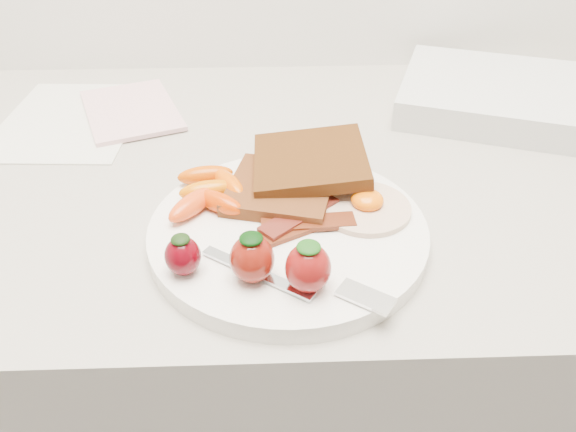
{
  "coord_description": "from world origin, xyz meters",
  "views": [
    {
      "loc": [
        0.01,
        1.12,
        1.25
      ],
      "look_at": [
        0.02,
        1.55,
        0.93
      ],
      "focal_mm": 35.0,
      "sensor_mm": 36.0,
      "label": 1
    }
  ],
  "objects": [
    {
      "name": "bacon_strips",
      "position": [
        0.03,
        1.55,
        0.92
      ],
      "size": [
        0.11,
        0.09,
        0.01
      ],
      "color": "#3C0807",
      "rests_on": "plate"
    },
    {
      "name": "strawberries",
      "position": [
        -0.01,
        1.47,
        0.94
      ],
      "size": [
        0.14,
        0.06,
        0.05
      ],
      "color": "#4E010A",
      "rests_on": "plate"
    },
    {
      "name": "fried_egg",
      "position": [
        0.1,
        1.57,
        0.92
      ],
      "size": [
        0.09,
        0.09,
        0.02
      ],
      "color": "silver",
      "rests_on": "plate"
    },
    {
      "name": "fork",
      "position": [
        0.03,
        1.47,
        0.92
      ],
      "size": [
        0.16,
        0.09,
        0.0
      ],
      "color": "#B7BDC7",
      "rests_on": "plate"
    },
    {
      "name": "appliance",
      "position": [
        0.33,
        1.83,
        0.92
      ],
      "size": [
        0.34,
        0.3,
        0.04
      ],
      "primitive_type": "cube",
      "rotation": [
        0.0,
        0.0,
        -0.34
      ],
      "color": "silver",
      "rests_on": "counter"
    },
    {
      "name": "toast_upper",
      "position": [
        0.05,
        1.64,
        0.94
      ],
      "size": [
        0.12,
        0.12,
        0.03
      ],
      "primitive_type": "cube",
      "rotation": [
        0.0,
        -0.1,
        0.0
      ],
      "color": "#371203",
      "rests_on": "toast_lower"
    },
    {
      "name": "baby_carrots",
      "position": [
        -0.06,
        1.6,
        0.93
      ],
      "size": [
        0.09,
        0.1,
        0.02
      ],
      "color": "#D46400",
      "rests_on": "plate"
    },
    {
      "name": "toast_lower",
      "position": [
        0.02,
        1.6,
        0.93
      ],
      "size": [
        0.13,
        0.13,
        0.01
      ],
      "primitive_type": "cube",
      "rotation": [
        0.0,
        0.0,
        -0.24
      ],
      "color": "black",
      "rests_on": "plate"
    },
    {
      "name": "counter",
      "position": [
        0.0,
        1.7,
        0.45
      ],
      "size": [
        2.0,
        0.6,
        0.9
      ],
      "primitive_type": "cube",
      "color": "gray",
      "rests_on": "ground"
    },
    {
      "name": "notepad",
      "position": [
        -0.19,
        1.84,
        0.91
      ],
      "size": [
        0.17,
        0.2,
        0.01
      ],
      "primitive_type": "cube",
      "rotation": [
        0.0,
        0.0,
        0.37
      ],
      "color": "beige",
      "rests_on": "paper_sheet"
    },
    {
      "name": "paper_sheet",
      "position": [
        -0.26,
        1.82,
        0.9
      ],
      "size": [
        0.19,
        0.24,
        0.0
      ],
      "primitive_type": "cube",
      "rotation": [
        0.0,
        0.0,
        -0.05
      ],
      "color": "silver",
      "rests_on": "counter"
    },
    {
      "name": "plate",
      "position": [
        0.02,
        1.55,
        0.91
      ],
      "size": [
        0.27,
        0.27,
        0.02
      ],
      "primitive_type": "cylinder",
      "color": "white",
      "rests_on": "counter"
    }
  ]
}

